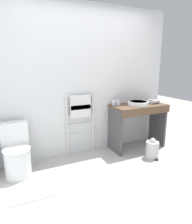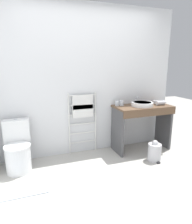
% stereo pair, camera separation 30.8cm
% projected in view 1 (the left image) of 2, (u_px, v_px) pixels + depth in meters
% --- Properties ---
extents(ground_plane, '(12.00, 12.00, 0.00)m').
position_uv_depth(ground_plane, '(127.00, 192.00, 2.50)').
color(ground_plane, '#B2AFA8').
extents(wall_back, '(3.32, 0.12, 2.54)m').
position_uv_depth(wall_back, '(83.00, 82.00, 3.45)').
color(wall_back, silver).
rests_on(wall_back, ground_plane).
extents(toilet, '(0.39, 0.51, 0.75)m').
position_uv_depth(toilet, '(17.00, 154.00, 2.86)').
color(toilet, white).
rests_on(toilet, ground_plane).
extents(towel_radiator, '(0.51, 0.06, 1.09)m').
position_uv_depth(towel_radiator, '(81.00, 111.00, 3.43)').
color(towel_radiator, white).
rests_on(towel_radiator, ground_plane).
extents(vanity_counter, '(1.03, 0.52, 0.83)m').
position_uv_depth(vanity_counter, '(138.00, 118.00, 3.73)').
color(vanity_counter, brown).
rests_on(vanity_counter, ground_plane).
extents(sink_basin, '(0.39, 0.39, 0.07)m').
position_uv_depth(sink_basin, '(138.00, 103.00, 3.63)').
color(sink_basin, white).
rests_on(sink_basin, vanity_counter).
extents(faucet, '(0.02, 0.10, 0.15)m').
position_uv_depth(faucet, '(132.00, 98.00, 3.80)').
color(faucet, silver).
rests_on(faucet, vanity_counter).
extents(cup_near_wall, '(0.08, 0.08, 0.09)m').
position_uv_depth(cup_near_wall, '(114.00, 103.00, 3.62)').
color(cup_near_wall, silver).
rests_on(cup_near_wall, vanity_counter).
extents(cup_near_edge, '(0.07, 0.07, 0.09)m').
position_uv_depth(cup_near_edge, '(118.00, 103.00, 3.63)').
color(cup_near_edge, silver).
rests_on(cup_near_edge, vanity_counter).
extents(hair_dryer, '(0.22, 0.19, 0.08)m').
position_uv_depth(hair_dryer, '(155.00, 102.00, 3.77)').
color(hair_dryer, '#B7B7BC').
rests_on(hair_dryer, vanity_counter).
extents(trash_bin, '(0.22, 0.25, 0.35)m').
position_uv_depth(trash_bin, '(152.00, 149.00, 3.40)').
color(trash_bin, silver).
rests_on(trash_bin, ground_plane).
extents(bath_mat, '(0.56, 0.36, 0.01)m').
position_uv_depth(bath_mat, '(29.00, 193.00, 2.48)').
color(bath_mat, '#B2BCCC').
rests_on(bath_mat, ground_plane).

